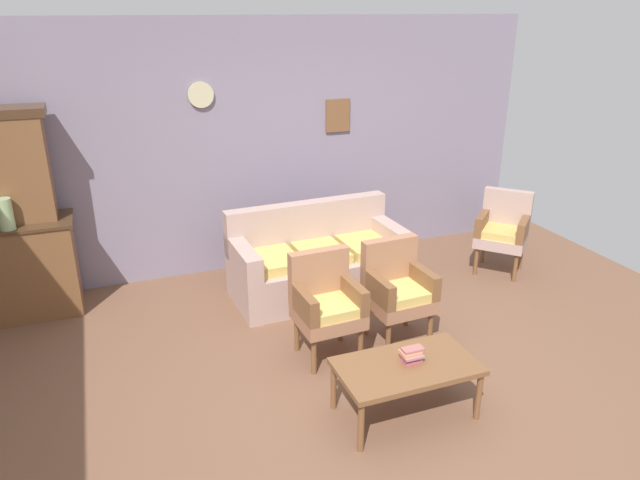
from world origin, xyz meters
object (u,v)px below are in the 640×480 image
(vase_on_cabinet, at_px, (5,214))
(floor_vase_by_wall, at_px, (495,222))
(book_stack_on_table, at_px, (412,355))
(coffee_table, at_px, (407,369))
(armchair_near_couch_end, at_px, (326,301))
(armchair_by_doorway, at_px, (397,287))
(floral_couch, at_px, (318,263))
(side_cabinet, at_px, (14,270))
(wingback_chair_by_fireplace, at_px, (503,228))

(vase_on_cabinet, height_order, floor_vase_by_wall, vase_on_cabinet)
(book_stack_on_table, xyz_separation_m, floor_vase_by_wall, (2.60, 2.53, -0.19))
(coffee_table, xyz_separation_m, book_stack_on_table, (0.05, 0.02, 0.10))
(armchair_near_couch_end, height_order, armchair_by_doorway, same)
(armchair_near_couch_end, relative_size, book_stack_on_table, 5.49)
(armchair_by_doorway, distance_m, coffee_table, 1.08)
(floral_couch, distance_m, armchair_by_doorway, 1.16)
(coffee_table, bearing_deg, floral_couch, 86.97)
(coffee_table, bearing_deg, side_cabinet, 135.91)
(floor_vase_by_wall, bearing_deg, book_stack_on_table, -135.77)
(armchair_near_couch_end, distance_m, armchair_by_doorway, 0.68)
(floral_couch, bearing_deg, book_stack_on_table, -91.76)
(floral_couch, relative_size, floor_vase_by_wall, 3.07)
(side_cabinet, bearing_deg, floor_vase_by_wall, -1.07)
(book_stack_on_table, bearing_deg, vase_on_cabinet, 138.06)
(coffee_table, xyz_separation_m, floor_vase_by_wall, (2.64, 2.55, -0.08))
(book_stack_on_table, bearing_deg, floral_couch, 88.24)
(side_cabinet, distance_m, book_stack_on_table, 3.82)
(armchair_near_couch_end, relative_size, wingback_chair_by_fireplace, 1.00)
(floral_couch, xyz_separation_m, coffee_table, (-0.11, -2.08, 0.05))
(vase_on_cabinet, xyz_separation_m, floral_couch, (2.80, -0.40, -0.75))
(armchair_near_couch_end, height_order, floor_vase_by_wall, armchair_near_couch_end)
(side_cabinet, relative_size, armchair_near_couch_end, 1.28)
(floral_couch, relative_size, coffee_table, 1.79)
(armchair_by_doorway, relative_size, coffee_table, 0.90)
(wingback_chair_by_fireplace, bearing_deg, floral_couch, 174.08)
(wingback_chair_by_fireplace, bearing_deg, coffee_table, -139.99)
(armchair_by_doorway, bearing_deg, vase_on_cabinet, 154.39)
(side_cabinet, distance_m, vase_on_cabinet, 0.63)
(armchair_near_couch_end, distance_m, coffee_table, 0.99)
(armchair_near_couch_end, bearing_deg, floor_vase_by_wall, 28.93)
(armchair_by_doorway, distance_m, book_stack_on_table, 1.04)
(side_cabinet, relative_size, floral_couch, 0.65)
(vase_on_cabinet, xyz_separation_m, wingback_chair_by_fireplace, (4.90, -0.62, -0.57))
(side_cabinet, height_order, vase_on_cabinet, vase_on_cabinet)
(armchair_near_couch_end, bearing_deg, coffee_table, -75.75)
(floral_couch, bearing_deg, armchair_by_doorway, -73.52)
(vase_on_cabinet, bearing_deg, wingback_chair_by_fireplace, -7.16)
(armchair_by_doorway, distance_m, floor_vase_by_wall, 2.72)
(floral_couch, bearing_deg, side_cabinet, 168.67)
(armchair_by_doorway, bearing_deg, book_stack_on_table, -112.03)
(side_cabinet, xyz_separation_m, armchair_by_doorway, (3.17, -1.67, 0.03))
(floral_couch, distance_m, book_stack_on_table, 2.06)
(coffee_table, bearing_deg, book_stack_on_table, 22.52)
(armchair_near_couch_end, xyz_separation_m, coffee_table, (0.24, -0.95, -0.12))
(vase_on_cabinet, bearing_deg, side_cabinet, 105.11)
(vase_on_cabinet, distance_m, book_stack_on_table, 3.72)
(side_cabinet, bearing_deg, armchair_by_doorway, -27.77)
(floral_couch, height_order, floor_vase_by_wall, floral_couch)
(armchair_near_couch_end, distance_m, wingback_chair_by_fireplace, 2.62)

